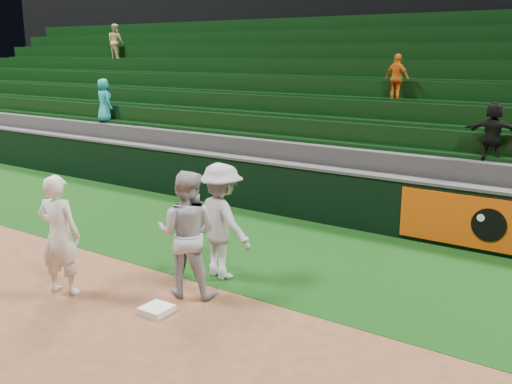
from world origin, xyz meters
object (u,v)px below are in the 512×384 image
(first_baseman, at_px, (59,235))
(base_coach, at_px, (221,221))
(first_base, at_px, (157,309))
(baserunner, at_px, (187,234))

(first_baseman, bearing_deg, base_coach, -148.91)
(first_baseman, relative_size, base_coach, 0.98)
(first_baseman, distance_m, base_coach, 2.57)
(first_base, relative_size, first_baseman, 0.21)
(first_base, bearing_deg, base_coach, 91.81)
(first_baseman, relative_size, baserunner, 0.96)
(baserunner, bearing_deg, first_base, 71.69)
(baserunner, bearing_deg, first_baseman, 10.83)
(first_baseman, distance_m, baserunner, 2.00)
(first_base, distance_m, base_coach, 1.89)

